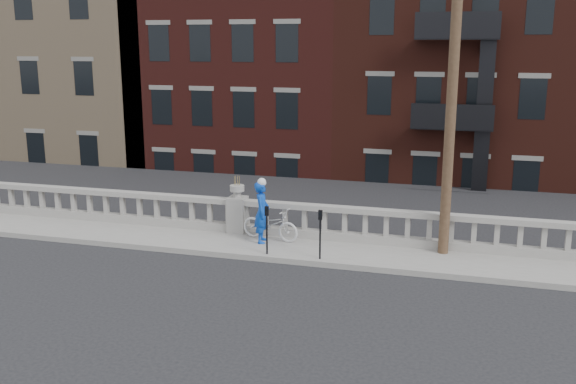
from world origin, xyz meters
The scene contains 10 objects.
ground centered at (0.00, 0.00, 0.00)m, with size 120.00×120.00×0.00m, color black.
sidewalk centered at (0.00, 3.00, 0.07)m, with size 32.00×2.20×0.15m, color gray.
balustrade centered at (0.00, 3.95, 0.64)m, with size 28.00×0.34×1.03m.
planter_pedestal centered at (0.00, 3.95, 0.83)m, with size 0.55×0.55×1.76m.
lower_level centered at (0.56, 23.04, 2.63)m, with size 80.00×44.00×20.80m.
utility_pole centered at (6.20, 3.60, 5.24)m, with size 1.60×0.28×10.00m.
parking_meter_c centered at (1.52, 2.15, 1.00)m, with size 0.10×0.09×1.36m.
parking_meter_d centered at (3.02, 2.15, 1.00)m, with size 0.10×0.09×1.36m.
bicycle centered at (1.21, 3.46, 0.62)m, with size 0.63×1.81×0.95m, color silver.
cyclist centered at (1.05, 3.16, 1.05)m, with size 0.66×0.43×1.81m, color #0B3DB0.
Camera 1 is at (6.71, -13.92, 5.86)m, focal length 40.00 mm.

